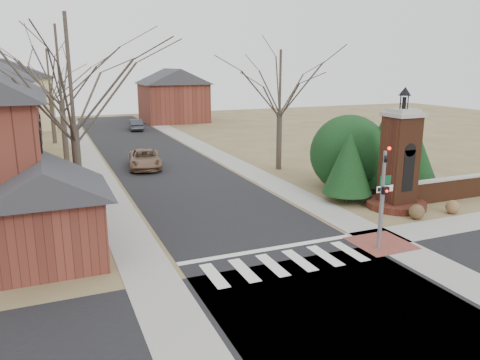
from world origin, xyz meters
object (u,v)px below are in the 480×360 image
traffic_signal_pole (383,190)px  sign_post (384,193)px  pickup_truck (145,159)px  distant_car (136,125)px  brick_gate_monument (399,169)px

traffic_signal_pole → sign_post: bearing=47.6°
pickup_truck → distant_car: bearing=90.4°
brick_gate_monument → pickup_truck: size_ratio=1.31×
traffic_signal_pole → pickup_truck: bearing=106.8°
traffic_signal_pole → pickup_truck: size_ratio=0.91×
pickup_truck → distant_car: pickup_truck is taller
sign_post → pickup_truck: bearing=111.6°
brick_gate_monument → pickup_truck: bearing=125.0°
sign_post → brick_gate_monument: (3.41, 3.01, 0.22)m
distant_car → brick_gate_monument: bearing=106.8°
brick_gate_monument → sign_post: bearing=-138.6°
sign_post → distant_car: 39.31m
brick_gate_monument → pickup_truck: (-10.60, 15.15, -1.48)m
traffic_signal_pole → sign_post: size_ratio=1.64×
traffic_signal_pole → pickup_truck: traffic_signal_pole is taller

